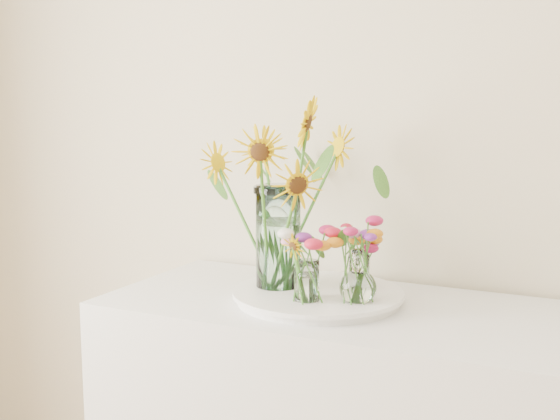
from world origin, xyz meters
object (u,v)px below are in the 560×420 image
Objects in this scene: mason_jar at (278,237)px; small_vase_a at (307,282)px; small_vase_b at (358,276)px; small_vase_c at (359,272)px; tray at (318,297)px.

mason_jar is 2.62× the size of small_vase_a.
small_vase_b is 0.14m from small_vase_c.
small_vase_a is 0.13m from small_vase_b.
tray is 3.16× the size of small_vase_b.
small_vase_a is 1.12× the size of small_vase_c.
small_vase_c is at bearing 67.69° from small_vase_a.
mason_jar is at bearing -157.94° from small_vase_c.
small_vase_a is 0.20m from small_vase_c.
mason_jar reaches higher than small_vase_b.
small_vase_b is (0.13, -0.05, 0.08)m from tray.
mason_jar is at bearing 142.20° from small_vase_a.
small_vase_a is at bearing -84.26° from tray.
small_vase_b is at bearing -20.16° from tray.
mason_jar is 2.94× the size of small_vase_c.
mason_jar is (-0.12, 0.00, 0.16)m from tray.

